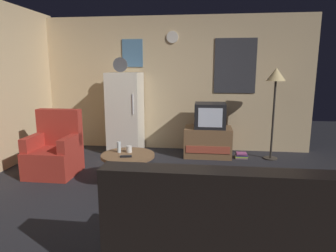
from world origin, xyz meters
name	(u,v)px	position (x,y,z in m)	size (l,w,h in m)	color
ground_plane	(152,200)	(0.00, 0.00, 0.00)	(12.00, 12.00, 0.00)	#232328
wall_with_art	(174,84)	(0.01, 2.45, 1.28)	(5.20, 0.12, 2.54)	#D1B284
fridge	(125,113)	(-0.87, 2.08, 0.75)	(0.60, 0.62, 1.77)	silver
tv_stand	(208,142)	(0.68, 1.96, 0.27)	(0.84, 0.53, 0.53)	brown
crt_tv	(210,115)	(0.71, 1.96, 0.75)	(0.54, 0.51, 0.44)	black
standing_lamp	(276,82)	(1.79, 1.92, 1.36)	(0.32, 0.32, 1.59)	#332D28
coffee_table	(128,170)	(-0.41, 0.43, 0.22)	(0.72, 0.72, 0.44)	brown
wine_glass	(119,147)	(-0.55, 0.50, 0.52)	(0.05, 0.05, 0.15)	silver
mug_ceramic_white	(129,149)	(-0.41, 0.52, 0.49)	(0.08, 0.08, 0.09)	silver
remote_control	(126,156)	(-0.39, 0.29, 0.46)	(0.15, 0.04, 0.02)	black
armchair	(55,152)	(-1.63, 0.76, 0.34)	(0.68, 0.68, 0.96)	#A52D23
couch	(221,235)	(0.76, -1.20, 0.31)	(1.70, 0.80, 0.92)	black
book_stack	(241,156)	(1.28, 1.88, 0.05)	(0.22, 0.15, 0.10)	#816467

